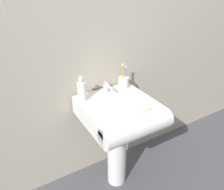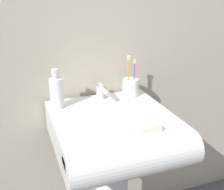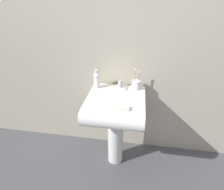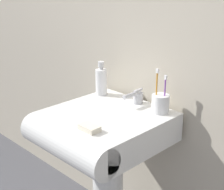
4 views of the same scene
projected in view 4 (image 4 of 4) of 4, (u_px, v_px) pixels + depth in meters
wall_back at (150, 19)px, 1.65m from camera, size 5.00×0.05×2.40m
sink_basin at (99, 130)px, 1.59m from camera, size 0.51×0.56×0.14m
faucet at (136, 97)px, 1.69m from camera, size 0.05×0.13×0.07m
toothbrush_cup at (160, 103)px, 1.59m from camera, size 0.08×0.08×0.21m
soap_bottle at (101, 81)px, 1.81m from camera, size 0.06×0.06×0.18m
bar_soap at (89, 128)px, 1.42m from camera, size 0.09×0.05×0.02m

